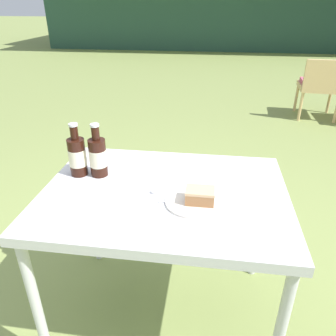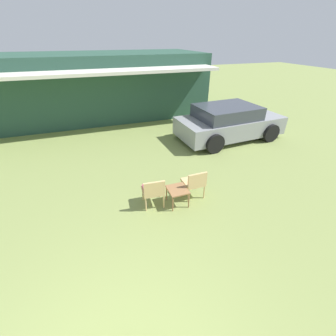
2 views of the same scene
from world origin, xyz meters
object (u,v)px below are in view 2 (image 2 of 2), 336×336
wicker_chair_cushioned (153,190)px  garden_side_table (178,191)px  parked_car (229,122)px  wicker_chair_plain (194,182)px

wicker_chair_cushioned → garden_side_table: bearing=170.3°
parked_car → garden_side_table: 4.62m
parked_car → wicker_chair_cushioned: (-3.92, -3.02, -0.19)m
wicker_chair_cushioned → wicker_chair_plain: size_ratio=1.00×
parked_car → wicker_chair_cushioned: size_ratio=5.42×
wicker_chair_cushioned → garden_side_table: (0.56, -0.14, -0.07)m
parked_car → wicker_chair_plain: (-2.87, -3.04, -0.20)m
parked_car → garden_side_table: parked_car is taller
wicker_chair_plain → garden_side_table: (-0.49, -0.12, -0.07)m
wicker_chair_plain → garden_side_table: wicker_chair_plain is taller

